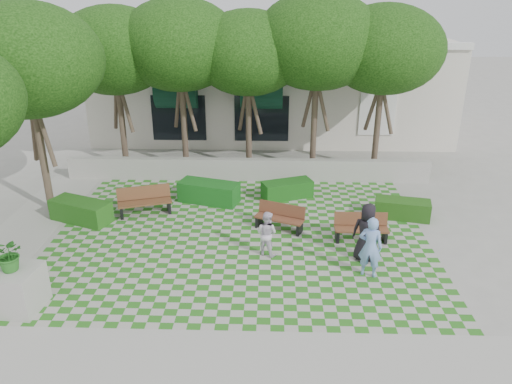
{
  "coord_description": "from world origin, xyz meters",
  "views": [
    {
      "loc": [
        0.96,
        -13.28,
        7.59
      ],
      "look_at": [
        0.5,
        1.5,
        1.4
      ],
      "focal_mm": 35.0,
      "sensor_mm": 36.0,
      "label": 1
    }
  ],
  "objects_px": {
    "person_white": "(267,233)",
    "bench_mid": "(280,218)",
    "bench_west": "(145,201)",
    "planter_front": "(15,281)",
    "hedge_midright": "(287,189)",
    "person_dark": "(367,233)",
    "hedge_midleft": "(209,192)",
    "hedge_east": "(402,209)",
    "hedge_west": "(81,211)",
    "person_blue": "(370,247)",
    "bench_east": "(361,228)"
  },
  "relations": [
    {
      "from": "person_white",
      "to": "bench_mid",
      "type": "bearing_deg",
      "value": -75.8
    },
    {
      "from": "person_white",
      "to": "hedge_east",
      "type": "bearing_deg",
      "value": -121.73
    },
    {
      "from": "hedge_midright",
      "to": "hedge_midleft",
      "type": "height_order",
      "value": "hedge_midleft"
    },
    {
      "from": "bench_west",
      "to": "hedge_east",
      "type": "xyz_separation_m",
      "value": [
        9.06,
        -0.04,
        -0.14
      ]
    },
    {
      "from": "hedge_east",
      "to": "planter_front",
      "type": "xyz_separation_m",
      "value": [
        -10.9,
        -5.65,
        0.48
      ]
    },
    {
      "from": "planter_front",
      "to": "person_dark",
      "type": "relative_size",
      "value": 1.11
    },
    {
      "from": "person_white",
      "to": "hedge_west",
      "type": "bearing_deg",
      "value": 10.01
    },
    {
      "from": "bench_mid",
      "to": "planter_front",
      "type": "height_order",
      "value": "planter_front"
    },
    {
      "from": "planter_front",
      "to": "hedge_midleft",
      "type": "bearing_deg",
      "value": 59.61
    },
    {
      "from": "hedge_midright",
      "to": "person_blue",
      "type": "relative_size",
      "value": 1.05
    },
    {
      "from": "bench_mid",
      "to": "bench_west",
      "type": "height_order",
      "value": "bench_west"
    },
    {
      "from": "hedge_midright",
      "to": "person_white",
      "type": "distance_m",
      "value": 4.45
    },
    {
      "from": "bench_mid",
      "to": "person_blue",
      "type": "bearing_deg",
      "value": -26.43
    },
    {
      "from": "bench_east",
      "to": "person_blue",
      "type": "height_order",
      "value": "person_blue"
    },
    {
      "from": "hedge_west",
      "to": "person_dark",
      "type": "bearing_deg",
      "value": -14.08
    },
    {
      "from": "hedge_midleft",
      "to": "person_blue",
      "type": "xyz_separation_m",
      "value": [
        5.07,
        -4.97,
        0.51
      ]
    },
    {
      "from": "hedge_east",
      "to": "planter_front",
      "type": "relative_size",
      "value": 0.94
    },
    {
      "from": "hedge_midleft",
      "to": "planter_front",
      "type": "distance_m",
      "value": 7.9
    },
    {
      "from": "hedge_midleft",
      "to": "hedge_west",
      "type": "relative_size",
      "value": 1.05
    },
    {
      "from": "bench_west",
      "to": "hedge_east",
      "type": "height_order",
      "value": "bench_west"
    },
    {
      "from": "hedge_midright",
      "to": "hedge_west",
      "type": "bearing_deg",
      "value": -162.44
    },
    {
      "from": "hedge_east",
      "to": "hedge_midleft",
      "type": "xyz_separation_m",
      "value": [
        -6.91,
        1.15,
        0.06
      ]
    },
    {
      "from": "hedge_east",
      "to": "hedge_west",
      "type": "bearing_deg",
      "value": -176.86
    },
    {
      "from": "hedge_midleft",
      "to": "person_white",
      "type": "bearing_deg",
      "value": -60.41
    },
    {
      "from": "hedge_west",
      "to": "planter_front",
      "type": "xyz_separation_m",
      "value": [
        0.22,
        -5.04,
        0.44
      ]
    },
    {
      "from": "hedge_midright",
      "to": "bench_east",
      "type": "bearing_deg",
      "value": -56.32
    },
    {
      "from": "person_blue",
      "to": "bench_mid",
      "type": "bearing_deg",
      "value": -30.26
    },
    {
      "from": "hedge_east",
      "to": "hedge_midleft",
      "type": "distance_m",
      "value": 7.0
    },
    {
      "from": "person_dark",
      "to": "person_blue",
      "type": "bearing_deg",
      "value": 108.89
    },
    {
      "from": "bench_west",
      "to": "planter_front",
      "type": "distance_m",
      "value": 5.99
    },
    {
      "from": "hedge_west",
      "to": "hedge_east",
      "type": "bearing_deg",
      "value": 3.14
    },
    {
      "from": "bench_west",
      "to": "person_dark",
      "type": "bearing_deg",
      "value": -40.27
    },
    {
      "from": "hedge_midleft",
      "to": "hedge_west",
      "type": "bearing_deg",
      "value": -157.32
    },
    {
      "from": "hedge_midright",
      "to": "person_white",
      "type": "bearing_deg",
      "value": -99.6
    },
    {
      "from": "hedge_midleft",
      "to": "planter_front",
      "type": "xyz_separation_m",
      "value": [
        -3.99,
        -6.8,
        0.42
      ]
    },
    {
      "from": "hedge_midleft",
      "to": "hedge_east",
      "type": "bearing_deg",
      "value": -9.46
    },
    {
      "from": "hedge_west",
      "to": "person_white",
      "type": "relative_size",
      "value": 1.5
    },
    {
      "from": "hedge_west",
      "to": "hedge_midright",
      "type": "bearing_deg",
      "value": 17.56
    },
    {
      "from": "bench_east",
      "to": "planter_front",
      "type": "distance_m",
      "value": 9.99
    },
    {
      "from": "hedge_midleft",
      "to": "hedge_west",
      "type": "height_order",
      "value": "hedge_midleft"
    },
    {
      "from": "planter_front",
      "to": "bench_west",
      "type": "bearing_deg",
      "value": 72.11
    },
    {
      "from": "bench_east",
      "to": "hedge_midleft",
      "type": "xyz_separation_m",
      "value": [
        -5.19,
        2.88,
        -0.04
      ]
    },
    {
      "from": "hedge_midright",
      "to": "planter_front",
      "type": "bearing_deg",
      "value": -133.48
    },
    {
      "from": "hedge_midright",
      "to": "person_dark",
      "type": "xyz_separation_m",
      "value": [
        2.18,
        -4.6,
        0.56
      ]
    },
    {
      "from": "hedge_west",
      "to": "bench_west",
      "type": "bearing_deg",
      "value": 17.5
    },
    {
      "from": "hedge_midright",
      "to": "person_white",
      "type": "xyz_separation_m",
      "value": [
        -0.74,
        -4.38,
        0.37
      ]
    },
    {
      "from": "hedge_east",
      "to": "bench_west",
      "type": "bearing_deg",
      "value": 179.75
    },
    {
      "from": "planter_front",
      "to": "person_blue",
      "type": "distance_m",
      "value": 9.24
    },
    {
      "from": "hedge_west",
      "to": "person_white",
      "type": "bearing_deg",
      "value": -18.23
    },
    {
      "from": "person_white",
      "to": "bench_east",
      "type": "bearing_deg",
      "value": -133.4
    }
  ]
}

